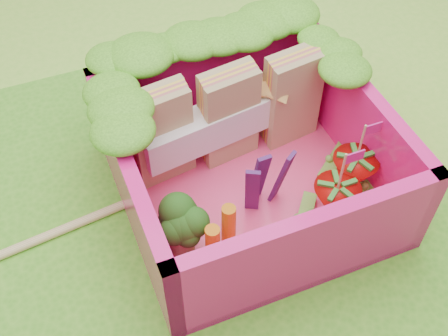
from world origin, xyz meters
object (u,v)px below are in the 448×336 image
at_px(broccoli, 181,229).
at_px(strawberry_right, 353,174).
at_px(strawberry_left, 335,201).
at_px(bento_box, 249,157).
at_px(sandwich_stack, 230,115).

bearing_deg(broccoli, strawberry_right, 1.69).
distance_m(strawberry_left, strawberry_right, 0.21).
distance_m(bento_box, strawberry_right, 0.54).
xyz_separation_m(strawberry_left, strawberry_right, (0.17, 0.12, 0.00)).
relative_size(sandwich_stack, strawberry_left, 2.27).
distance_m(sandwich_stack, strawberry_right, 0.71).
xyz_separation_m(sandwich_stack, strawberry_left, (0.30, -0.62, -0.15)).
bearing_deg(sandwich_stack, strawberry_right, -46.24).
distance_m(broccoli, strawberry_left, 0.78).
height_order(bento_box, strawberry_right, bento_box).
height_order(broccoli, strawberry_left, strawberry_left).
bearing_deg(broccoli, bento_box, 29.00).
bearing_deg(broccoli, strawberry_left, -6.86).
xyz_separation_m(broccoli, strawberry_right, (0.94, 0.03, -0.05)).
bearing_deg(strawberry_left, broccoli, 173.14).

